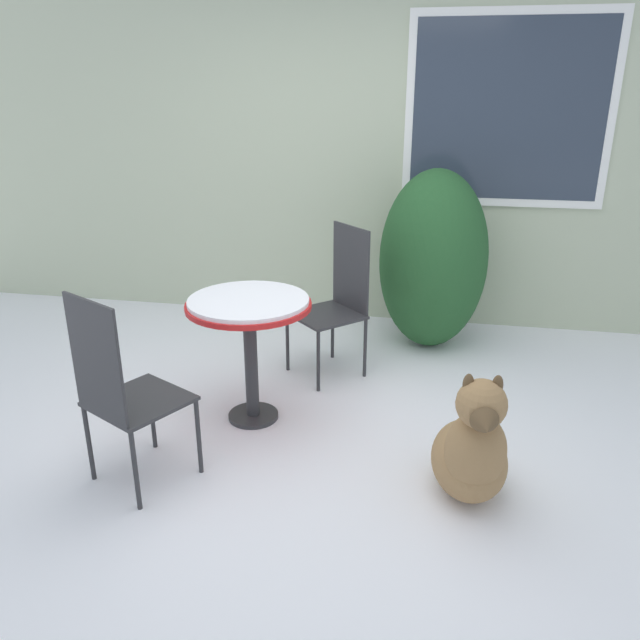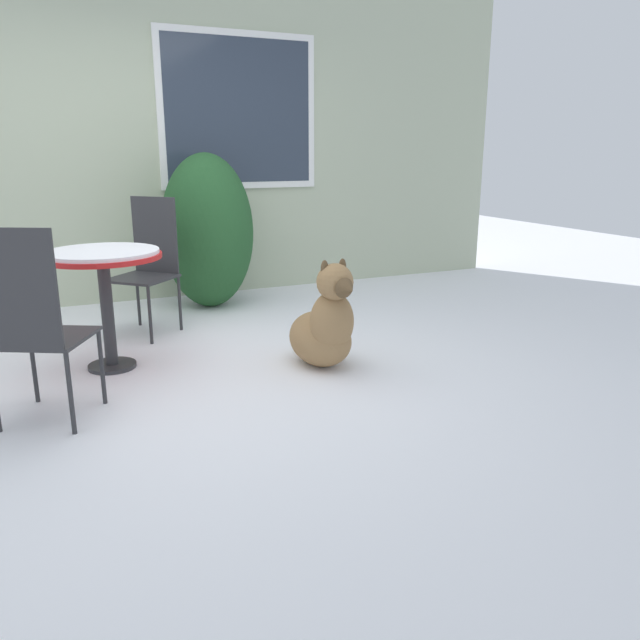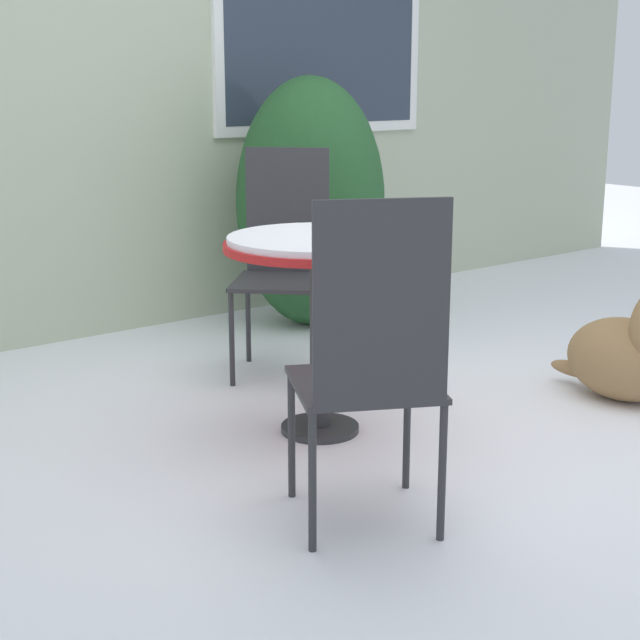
{
  "view_description": "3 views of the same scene",
  "coord_description": "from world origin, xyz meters",
  "px_view_note": "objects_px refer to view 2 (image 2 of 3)",
  "views": [
    {
      "loc": [
        0.65,
        -2.88,
        1.91
      ],
      "look_at": [
        0.0,
        0.6,
        0.55
      ],
      "focal_mm": 35.0,
      "sensor_mm": 36.0,
      "label": 1
    },
    {
      "loc": [
        -0.71,
        -3.71,
        1.36
      ],
      "look_at": [
        0.89,
        -0.19,
        0.3
      ],
      "focal_mm": 35.0,
      "sensor_mm": 36.0,
      "label": 2
    },
    {
      "loc": [
        -2.58,
        -2.49,
        1.34
      ],
      "look_at": [
        -0.36,
        0.31,
        0.44
      ],
      "focal_mm": 55.0,
      "sensor_mm": 36.0,
      "label": 3
    }
  ],
  "objects_px": {
    "dog": "(325,328)",
    "patio_chair_far_side": "(34,323)",
    "patio_chair_near_table": "(148,263)",
    "patio_table": "(103,270)"
  },
  "relations": [
    {
      "from": "patio_chair_near_table",
      "to": "patio_chair_far_side",
      "type": "distance_m",
      "value": 1.71
    },
    {
      "from": "patio_table",
      "to": "patio_chair_far_side",
      "type": "bearing_deg",
      "value": -118.55
    },
    {
      "from": "patio_table",
      "to": "dog",
      "type": "xyz_separation_m",
      "value": [
        1.25,
        -0.56,
        -0.38
      ]
    },
    {
      "from": "dog",
      "to": "patio_chair_far_side",
      "type": "bearing_deg",
      "value": -177.44
    },
    {
      "from": "patio_chair_far_side",
      "to": "dog",
      "type": "relative_size",
      "value": 1.35
    },
    {
      "from": "patio_chair_near_table",
      "to": "patio_chair_far_side",
      "type": "relative_size",
      "value": 1.0
    },
    {
      "from": "patio_chair_near_table",
      "to": "dog",
      "type": "height_order",
      "value": "patio_chair_near_table"
    },
    {
      "from": "patio_table",
      "to": "dog",
      "type": "bearing_deg",
      "value": -23.98
    },
    {
      "from": "patio_chair_near_table",
      "to": "dog",
      "type": "bearing_deg",
      "value": -11.3
    },
    {
      "from": "patio_table",
      "to": "dog",
      "type": "relative_size",
      "value": 1.01
    }
  ]
}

